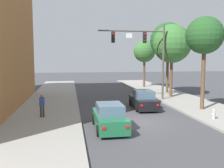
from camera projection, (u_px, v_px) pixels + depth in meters
name	position (u px, v px, depth m)	size (l,w,h in m)	color
ground_plane	(140.00, 122.00, 17.07)	(120.00, 120.00, 0.00)	#424247
sidewalk_left	(42.00, 125.00, 16.01)	(5.00, 60.00, 0.15)	#99968E
traffic_signal_mast	(145.00, 48.00, 24.75)	(6.68, 0.38, 7.50)	#514C47
car_lead_black	(143.00, 100.00, 21.45)	(1.97, 4.30, 1.60)	black
car_following_green	(110.00, 118.00, 15.21)	(1.84, 4.24, 1.60)	#1E663D
pedestrian_sidewalk_left_walker	(42.00, 104.00, 17.71)	(0.36, 0.22, 1.64)	#333338
fire_hydrant	(214.00, 114.00, 17.19)	(0.48, 0.24, 0.72)	#B2B2B7
street_tree_nearest	(205.00, 36.00, 19.97)	(3.00, 3.00, 7.48)	brown
street_tree_second	(172.00, 44.00, 26.96)	(4.15, 4.15, 7.80)	brown
street_tree_third	(168.00, 41.00, 30.01)	(4.28, 4.28, 8.42)	brown
street_tree_farthest	(144.00, 52.00, 36.16)	(3.14, 3.14, 6.72)	brown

